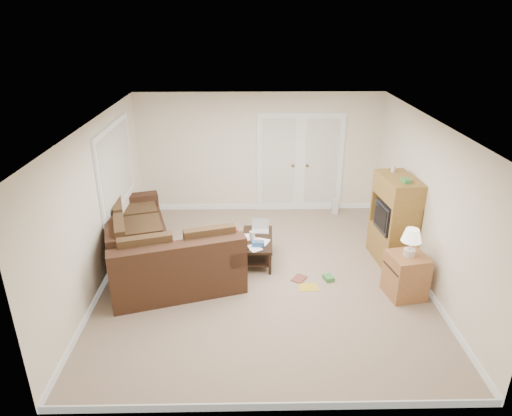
{
  "coord_description": "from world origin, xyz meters",
  "views": [
    {
      "loc": [
        -0.24,
        -6.38,
        3.92
      ],
      "look_at": [
        -0.11,
        0.21,
        1.1
      ],
      "focal_mm": 32.0,
      "sensor_mm": 36.0,
      "label": 1
    }
  ],
  "objects_px": {
    "tv_armoire": "(394,219)",
    "sectional_sofa": "(153,249)",
    "coffee_table": "(257,248)",
    "side_cabinet": "(406,272)"
  },
  "relations": [
    {
      "from": "tv_armoire",
      "to": "sectional_sofa",
      "type": "bearing_deg",
      "value": 177.46
    },
    {
      "from": "sectional_sofa",
      "to": "tv_armoire",
      "type": "xyz_separation_m",
      "value": [
        4.0,
        0.22,
        0.39
      ]
    },
    {
      "from": "sectional_sofa",
      "to": "tv_armoire",
      "type": "distance_m",
      "value": 4.03
    },
    {
      "from": "coffee_table",
      "to": "tv_armoire",
      "type": "distance_m",
      "value": 2.34
    },
    {
      "from": "coffee_table",
      "to": "tv_armoire",
      "type": "relative_size",
      "value": 0.64
    },
    {
      "from": "tv_armoire",
      "to": "side_cabinet",
      "type": "xyz_separation_m",
      "value": [
        -0.1,
        -1.09,
        -0.36
      ]
    },
    {
      "from": "coffee_table",
      "to": "side_cabinet",
      "type": "relative_size",
      "value": 0.94
    },
    {
      "from": "coffee_table",
      "to": "side_cabinet",
      "type": "bearing_deg",
      "value": -24.7
    },
    {
      "from": "coffee_table",
      "to": "side_cabinet",
      "type": "height_order",
      "value": "side_cabinet"
    },
    {
      "from": "sectional_sofa",
      "to": "tv_armoire",
      "type": "height_order",
      "value": "tv_armoire"
    }
  ]
}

